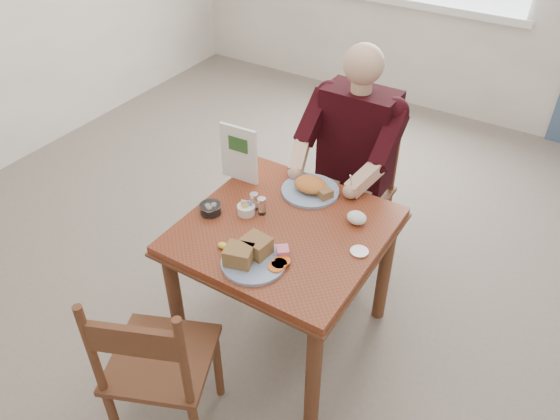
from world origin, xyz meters
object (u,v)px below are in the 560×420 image
Objects in this scene: table at (284,244)px; near_plate at (252,255)px; chair_near at (158,366)px; diner at (352,149)px; far_plate at (311,188)px; chair_far at (354,190)px.

near_plate is at bearing -88.58° from table.
chair_near is 0.69× the size of diner.
diner reaches higher than far_plate.
diner reaches higher than chair_near.
chair_far is at bearing 90.37° from near_plate.
near_plate is at bearing -89.60° from diner.
chair_far is 0.58m from far_plate.
table is 2.86× the size of near_plate.
near_plate is 0.83× the size of far_plate.
table is at bearing -85.11° from far_plate.
chair_far is at bearing 84.85° from chair_near.
diner is at bearing 86.31° from far_plate.
chair_near is at bearing -106.66° from near_plate.
chair_far is 0.69× the size of diner.
chair_far and chair_near have the same top height.
chair_near is (-0.14, -0.77, -0.16)m from table.
chair_far is at bearing 90.01° from diner.
chair_near reaches higher than near_plate.
diner reaches higher than near_plate.
table is 2.36× the size of far_plate.
far_plate is (-0.03, -0.49, 0.30)m from chair_far.
near_plate is at bearing -86.76° from far_plate.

